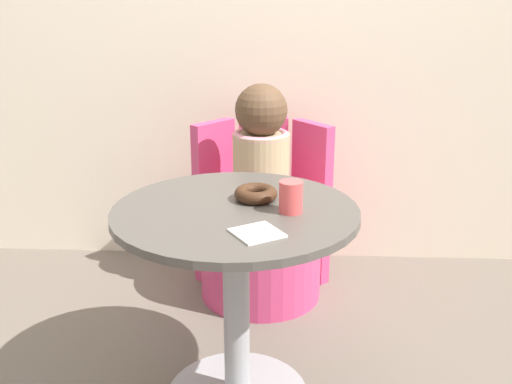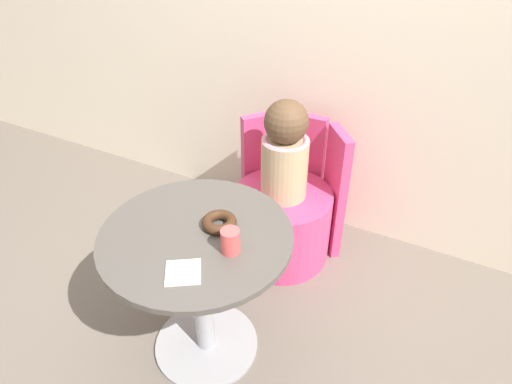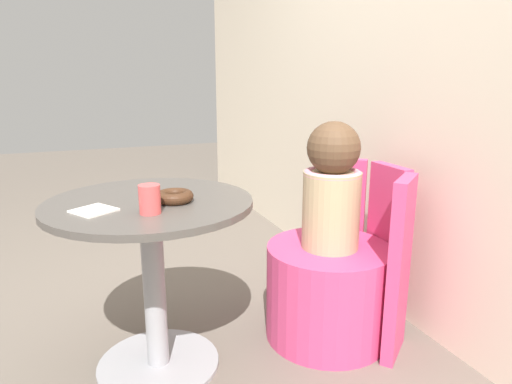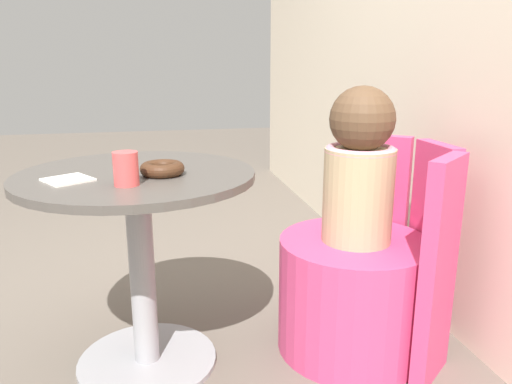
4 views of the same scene
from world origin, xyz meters
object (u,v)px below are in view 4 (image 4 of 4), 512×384
Objects in this scene: round_table at (140,231)px; child_figure at (360,168)px; tub_chair at (353,294)px; donut at (162,169)px; cup at (126,169)px.

round_table is 1.42× the size of child_figure.
child_figure is at bearing 0.00° from tub_chair.
cup reaches higher than donut.
cup is at bearing -43.35° from donut.
round_table is 0.29m from cup.
round_table is 7.89× the size of cup.
child_figure is 0.76m from cup.
donut is 0.15m from cup.
child_figure is (0.05, 0.73, 0.19)m from round_table.
donut is (0.06, 0.08, 0.22)m from round_table.
donut is (0.01, -0.65, 0.49)m from tub_chair.
donut reaches higher than tub_chair.
cup is (0.12, -0.75, 0.06)m from child_figure.
tub_chair is at bearing 98.99° from cup.
child_figure is 5.56× the size of cup.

